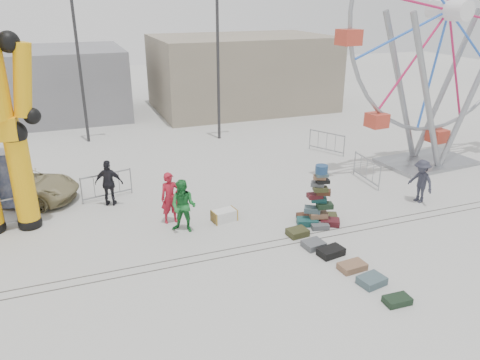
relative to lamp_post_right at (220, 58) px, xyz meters
name	(u,v)px	position (x,y,z in m)	size (l,w,h in m)	color
ground	(259,261)	(-3.09, -13.00, -4.48)	(90.00, 90.00, 0.00)	#9E9E99
track_line_near	(252,252)	(-3.09, -12.40, -4.48)	(40.00, 0.04, 0.01)	#47443F
track_line_far	(248,246)	(-3.09, -12.00, -4.48)	(40.00, 0.04, 0.01)	#47443F
building_right	(241,72)	(3.91, 7.00, -1.98)	(12.00, 8.00, 5.00)	gray
building_left	(46,83)	(-9.09, 9.00, -2.28)	(10.00, 8.00, 4.40)	gray
lamp_post_right	(220,58)	(0.00, 0.00, 0.00)	(1.41, 0.25, 8.00)	#2D2D30
lamp_post_left	(81,59)	(-7.00, 2.00, 0.00)	(1.41, 0.25, 8.00)	#2D2D30
suitcase_tower	(319,207)	(-0.13, -11.32, -3.87)	(1.71, 1.41, 2.19)	#184949
ferris_wheel	(446,32)	(7.92, -7.58, 1.60)	(10.63, 2.96, 12.36)	gray
steamer_trunk	(224,216)	(-3.21, -10.00, -4.28)	(0.87, 0.50, 0.40)	silver
row_case_0	(297,232)	(-1.25, -11.94, -4.37)	(0.67, 0.53, 0.23)	#393B1D
row_case_1	(313,244)	(-1.14, -12.84, -4.38)	(0.65, 0.57, 0.21)	#56595D
row_case_2	(331,252)	(-0.87, -13.46, -4.36)	(0.81, 0.51, 0.24)	black
row_case_3	(352,266)	(-0.70, -14.40, -4.38)	(0.81, 0.51, 0.20)	#875F44
row_case_4	(372,281)	(-0.62, -15.24, -4.37)	(0.73, 0.56, 0.23)	#445B62
row_case_5	(397,300)	(-0.52, -16.23, -4.39)	(0.70, 0.43, 0.19)	black
barricade_dummy_b	(0,215)	(-10.64, -7.89, -3.93)	(2.00, 0.10, 1.10)	gray
barricade_dummy_c	(107,186)	(-6.92, -6.49, -3.93)	(2.00, 0.10, 1.10)	gray
barricade_wheel_front	(367,170)	(3.77, -8.62, -3.93)	(2.00, 0.10, 1.10)	gray
barricade_wheel_back	(327,142)	(4.25, -4.42, -3.93)	(2.00, 0.10, 1.10)	gray
pedestrian_red	(170,198)	(-5.02, -9.42, -3.55)	(0.68, 0.45, 1.87)	maroon
pedestrian_green	(183,206)	(-4.75, -10.26, -3.55)	(0.91, 0.71, 1.87)	#1B6F2D
pedestrian_black	(109,183)	(-6.87, -7.15, -3.57)	(1.07, 0.44, 1.82)	black
pedestrian_grey	(421,181)	(4.49, -11.10, -3.62)	(1.12, 0.64, 1.73)	#272834
parked_suv	(18,186)	(-10.19, -5.51, -3.84)	(2.11, 4.59, 1.27)	#8E845B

